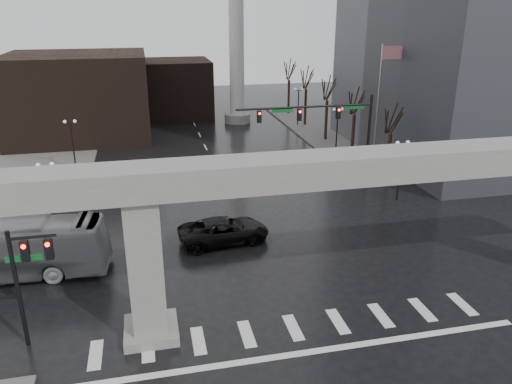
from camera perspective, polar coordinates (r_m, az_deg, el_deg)
ground at (r=26.95m, az=3.65°, el=-13.98°), size 160.00×160.00×0.00m
sidewalk_ne at (r=67.55m, az=16.57°, el=6.73°), size 28.00×36.00×0.15m
elevated_guideway at (r=24.12m, az=6.90°, el=0.06°), size 48.00×2.60×8.70m
building_far_left at (r=64.51m, az=-19.52°, el=10.26°), size 16.00×14.00×10.00m
building_far_mid at (r=74.24m, az=-9.25°, el=11.59°), size 10.00×10.00×8.00m
smokestack at (r=68.42m, az=-2.28°, el=18.95°), size 3.60×3.60×30.00m
signal_mast_arm at (r=43.95m, az=8.34°, el=7.96°), size 12.12×0.43×8.00m
signal_left_pole at (r=25.13m, az=-24.69°, el=-7.95°), size 2.30×0.30×6.00m
flagpole_assembly at (r=49.03m, az=14.14°, el=10.89°), size 2.06×0.12×12.00m
lamp_right_0 at (r=42.20m, az=16.22°, el=3.51°), size 1.22×0.32×5.11m
lamp_right_1 at (r=54.44m, az=9.28°, el=7.80°), size 1.22×0.32×5.11m
lamp_right_2 at (r=67.36m, az=4.87°, el=10.42°), size 1.22×0.32×5.11m
lamp_left_0 at (r=37.82m, az=-22.67°, el=0.76°), size 1.22×0.32×5.11m
lamp_left_1 at (r=51.12m, az=-20.31°, el=5.95°), size 1.22×0.32×5.11m
lamp_left_2 at (r=64.71m, az=-18.91°, el=8.98°), size 1.22×0.32×5.11m
tree_right_0 at (r=46.25m, az=14.94°, el=4.21°), size 1.09×1.58×7.50m
tree_right_1 at (r=53.19m, az=11.06°, el=6.69°), size 1.09×1.61×7.67m
tree_right_2 at (r=60.40m, az=8.07°, el=8.57°), size 1.10×1.63×7.85m
tree_right_3 at (r=67.78m, az=5.70°, el=10.03°), size 1.11×1.66×8.02m
tree_right_4 at (r=75.29m, az=3.78°, el=11.19°), size 1.12×1.69×8.19m
pickup_truck at (r=34.17m, az=-3.68°, el=-4.42°), size 6.43×3.50×1.71m
far_car at (r=45.46m, az=-10.71°, el=1.62°), size 2.73×4.86×1.56m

